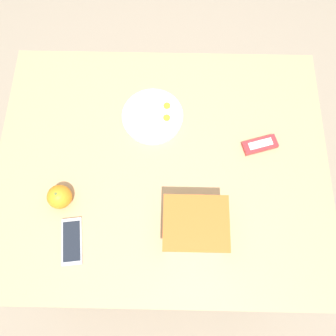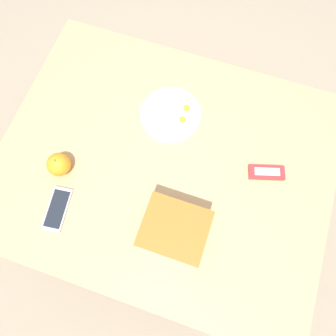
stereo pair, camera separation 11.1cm
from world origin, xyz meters
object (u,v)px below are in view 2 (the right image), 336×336
Objects in this scene: orange_fruit at (59,164)px; cell_phone at (57,209)px; candy_bar at (266,172)px; rice_plate at (168,112)px; food_container at (174,231)px.

cell_phone is at bearing 108.82° from orange_fruit.
cell_phone is at bearing 28.94° from candy_bar.
rice_plate is 0.51m from cell_phone.
orange_fruit is at bearing 17.25° from candy_bar.
orange_fruit is 0.71m from candy_bar.
orange_fruit is at bearing -11.19° from food_container.
orange_fruit is at bearing -71.18° from cell_phone.
orange_fruit reaches higher than rice_plate.
food_container is 1.27× the size of cell_phone.
cell_phone is (0.24, 0.45, -0.02)m from rice_plate.
candy_bar is at bearing -151.06° from cell_phone.
rice_plate is at bearing -117.42° from cell_phone.
cell_phone is (0.63, 0.35, -0.00)m from candy_bar.
food_container reaches higher than cell_phone.
rice_plate is (0.16, -0.40, -0.02)m from food_container.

